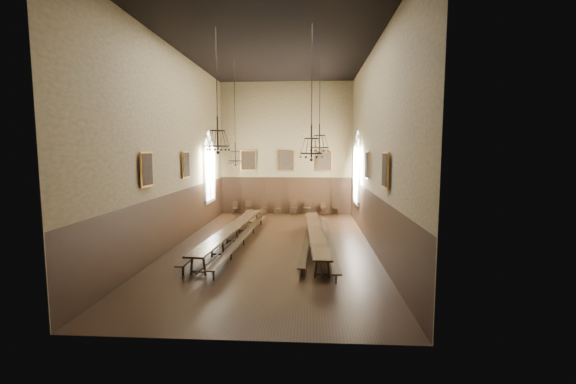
# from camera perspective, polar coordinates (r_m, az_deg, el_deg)

# --- Properties ---
(floor) EXTENTS (9.00, 18.00, 0.02)m
(floor) POSITION_cam_1_polar(r_m,az_deg,el_deg) (18.07, -2.16, -7.93)
(floor) COLOR black
(floor) RESTS_ON ground
(ceiling) EXTENTS (9.00, 18.00, 0.02)m
(ceiling) POSITION_cam_1_polar(r_m,az_deg,el_deg) (18.11, -2.29, 20.94)
(ceiling) COLOR black
(ceiling) RESTS_ON ground
(wall_back) EXTENTS (9.00, 0.02, 9.00)m
(wall_back) POSITION_cam_1_polar(r_m,az_deg,el_deg) (26.50, -0.30, 6.44)
(wall_back) COLOR #8E7D57
(wall_back) RESTS_ON ground
(wall_front) EXTENTS (9.00, 0.02, 9.00)m
(wall_front) POSITION_cam_1_polar(r_m,az_deg,el_deg) (8.60, -8.17, 6.75)
(wall_front) COLOR #8E7D57
(wall_front) RESTS_ON ground
(wall_left) EXTENTS (0.02, 18.00, 9.00)m
(wall_left) POSITION_cam_1_polar(r_m,az_deg,el_deg) (18.52, -16.33, 6.27)
(wall_left) COLOR #8E7D57
(wall_left) RESTS_ON ground
(wall_right) EXTENTS (0.02, 18.00, 9.00)m
(wall_right) POSITION_cam_1_polar(r_m,az_deg,el_deg) (17.66, 12.60, 6.38)
(wall_right) COLOR #8E7D57
(wall_right) RESTS_ON ground
(wainscot_panelling) EXTENTS (9.00, 18.00, 2.50)m
(wainscot_panelling) POSITION_cam_1_polar(r_m,az_deg,el_deg) (17.81, -2.18, -3.99)
(wainscot_panelling) COLOR black
(wainscot_panelling) RESTS_ON floor
(table_left) EXTENTS (1.33, 10.39, 0.81)m
(table_left) POSITION_cam_1_polar(r_m,az_deg,el_deg) (18.48, -8.22, -6.35)
(table_left) COLOR black
(table_left) RESTS_ON floor
(table_right) EXTENTS (1.06, 9.68, 0.75)m
(table_right) POSITION_cam_1_polar(r_m,az_deg,el_deg) (17.81, 4.12, -6.87)
(table_right) COLOR black
(table_right) RESTS_ON floor
(bench_left_outer) EXTENTS (0.83, 9.77, 0.44)m
(bench_left_outer) POSITION_cam_1_polar(r_m,az_deg,el_deg) (18.46, -10.08, -6.79)
(bench_left_outer) COLOR black
(bench_left_outer) RESTS_ON floor
(bench_left_inner) EXTENTS (0.68, 10.64, 0.48)m
(bench_left_inner) POSITION_cam_1_polar(r_m,az_deg,el_deg) (18.12, -6.58, -6.90)
(bench_left_inner) COLOR black
(bench_left_inner) RESTS_ON floor
(bench_right_inner) EXTENTS (0.57, 9.05, 0.41)m
(bench_right_inner) POSITION_cam_1_polar(r_m,az_deg,el_deg) (17.71, 2.81, -7.33)
(bench_right_inner) COLOR black
(bench_right_inner) RESTS_ON floor
(bench_right_outer) EXTENTS (0.44, 10.53, 0.47)m
(bench_right_outer) POSITION_cam_1_polar(r_m,az_deg,el_deg) (17.72, 5.94, -7.20)
(bench_right_outer) COLOR black
(bench_right_outer) RESTS_ON floor
(chair_0) EXTENTS (0.46, 0.46, 0.87)m
(chair_0) POSITION_cam_1_polar(r_m,az_deg,el_deg) (26.79, -7.77, -2.72)
(chair_0) COLOR black
(chair_0) RESTS_ON floor
(chair_1) EXTENTS (0.52, 0.52, 0.93)m
(chair_1) POSITION_cam_1_polar(r_m,az_deg,el_deg) (26.67, -5.81, -2.69)
(chair_1) COLOR black
(chair_1) RESTS_ON floor
(chair_2) EXTENTS (0.41, 0.41, 0.89)m
(chair_2) POSITION_cam_1_polar(r_m,az_deg,el_deg) (26.52, -3.56, -2.75)
(chair_2) COLOR black
(chair_2) RESTS_ON floor
(chair_3) EXTENTS (0.39, 0.39, 0.86)m
(chair_3) POSITION_cam_1_polar(r_m,az_deg,el_deg) (26.43, -1.56, -2.79)
(chair_3) COLOR black
(chair_3) RESTS_ON floor
(chair_4) EXTENTS (0.49, 0.49, 1.01)m
(chair_4) POSITION_cam_1_polar(r_m,az_deg,el_deg) (26.28, 0.85, -2.74)
(chair_4) COLOR black
(chair_4) RESTS_ON floor
(chair_5) EXTENTS (0.52, 0.52, 1.04)m
(chair_5) POSITION_cam_1_polar(r_m,az_deg,el_deg) (26.23, 2.84, -2.75)
(chair_5) COLOR black
(chair_5) RESTS_ON floor
(chair_6) EXTENTS (0.49, 0.49, 0.88)m
(chair_6) POSITION_cam_1_polar(r_m,az_deg,el_deg) (26.25, 5.35, -2.87)
(chair_6) COLOR black
(chair_6) RESTS_ON floor
(chair_7) EXTENTS (0.48, 0.48, 1.01)m
(chair_7) POSITION_cam_1_polar(r_m,az_deg,el_deg) (26.41, 7.06, -2.75)
(chair_7) COLOR black
(chair_7) RESTS_ON floor
(chandelier_back_left) EXTENTS (0.79, 0.79, 5.31)m
(chandelier_back_left) POSITION_cam_1_polar(r_m,az_deg,el_deg) (20.63, -7.80, 5.67)
(chandelier_back_left) COLOR black
(chandelier_back_left) RESTS_ON ceiling
(chandelier_back_right) EXTENTS (0.94, 0.94, 4.64)m
(chandelier_back_right) POSITION_cam_1_polar(r_m,az_deg,el_deg) (19.47, 4.67, 7.40)
(chandelier_back_right) COLOR black
(chandelier_back_right) RESTS_ON ceiling
(chandelier_front_left) EXTENTS (0.92, 0.92, 4.60)m
(chandelier_front_left) POSITION_cam_1_polar(r_m,az_deg,el_deg) (15.20, -10.37, 7.79)
(chandelier_front_left) COLOR black
(chandelier_front_left) RESTS_ON ceiling
(chandelier_front_right) EXTENTS (0.87, 0.87, 4.87)m
(chandelier_front_right) POSITION_cam_1_polar(r_m,az_deg,el_deg) (14.56, 3.49, 6.96)
(chandelier_front_right) COLOR black
(chandelier_front_right) RESTS_ON ceiling
(portrait_back_0) EXTENTS (1.10, 0.12, 1.40)m
(portrait_back_0) POSITION_cam_1_polar(r_m,az_deg,el_deg) (26.68, -5.91, 4.68)
(portrait_back_0) COLOR orange
(portrait_back_0) RESTS_ON wall_back
(portrait_back_1) EXTENTS (1.10, 0.12, 1.40)m
(portrait_back_1) POSITION_cam_1_polar(r_m,az_deg,el_deg) (26.38, -0.31, 4.70)
(portrait_back_1) COLOR orange
(portrait_back_1) RESTS_ON wall_back
(portrait_back_2) EXTENTS (1.10, 0.12, 1.40)m
(portrait_back_2) POSITION_cam_1_polar(r_m,az_deg,el_deg) (26.34, 5.36, 4.67)
(portrait_back_2) COLOR orange
(portrait_back_2) RESTS_ON wall_back
(portrait_left_0) EXTENTS (0.12, 1.00, 1.30)m
(portrait_left_0) POSITION_cam_1_polar(r_m,az_deg,el_deg) (19.43, -14.91, 3.93)
(portrait_left_0) COLOR orange
(portrait_left_0) RESTS_ON wall_left
(portrait_left_1) EXTENTS (0.12, 1.00, 1.30)m
(portrait_left_1) POSITION_cam_1_polar(r_m,az_deg,el_deg) (15.23, -20.22, 3.18)
(portrait_left_1) COLOR orange
(portrait_left_1) RESTS_ON wall_left
(portrait_right_0) EXTENTS (0.12, 1.00, 1.30)m
(portrait_right_0) POSITION_cam_1_polar(r_m,az_deg,el_deg) (18.64, 11.66, 3.93)
(portrait_right_0) COLOR orange
(portrait_right_0) RESTS_ON wall_right
(portrait_right_1) EXTENTS (0.12, 1.00, 1.30)m
(portrait_right_1) POSITION_cam_1_polar(r_m,az_deg,el_deg) (14.21, 14.24, 3.18)
(portrait_right_1) COLOR orange
(portrait_right_1) RESTS_ON wall_right
(window_right) EXTENTS (0.20, 2.20, 4.60)m
(window_right) POSITION_cam_1_polar(r_m,az_deg,el_deg) (23.12, 10.18, 3.64)
(window_right) COLOR white
(window_right) RESTS_ON wall_right
(window_left) EXTENTS (0.20, 2.20, 4.60)m
(window_left) POSITION_cam_1_polar(r_m,az_deg,el_deg) (23.77, -11.60, 3.68)
(window_left) COLOR white
(window_left) RESTS_ON wall_left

